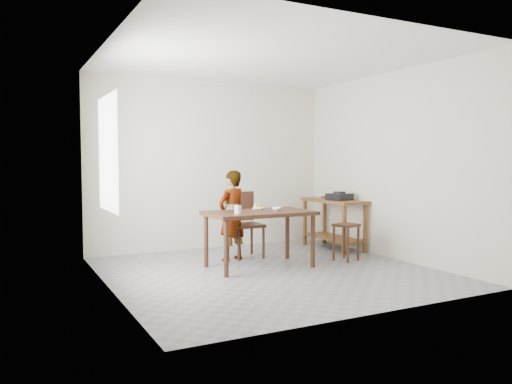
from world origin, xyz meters
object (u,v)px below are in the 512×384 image
dining_table (259,239)px  child (232,216)px  stool (346,242)px  dining_chair (245,225)px  prep_counter (334,224)px

dining_table → child: 0.66m
dining_table → child: bearing=102.6°
dining_table → stool: (1.30, -0.17, -0.11)m
dining_chair → stool: (1.16, -0.88, -0.22)m
dining_chair → stool: size_ratio=1.82×
dining_table → prep_counter: (1.72, 0.70, 0.03)m
child → stool: child is taller
prep_counter → child: size_ratio=0.94×
child → stool: (1.44, -0.76, -0.38)m
prep_counter → dining_chair: size_ratio=1.25×
dining_chair → prep_counter: bearing=0.5°
dining_table → stool: size_ratio=2.67×
dining_table → stool: dining_table is taller
prep_counter → child: child is taller
dining_table → stool: 1.32m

